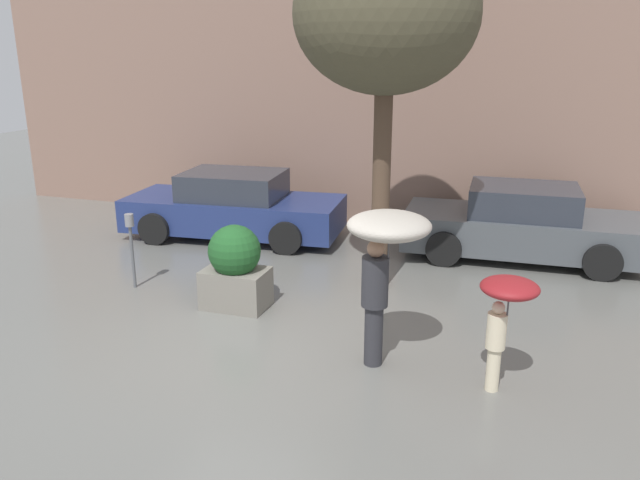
% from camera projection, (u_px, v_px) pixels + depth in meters
% --- Properties ---
extents(ground_plane, '(40.00, 40.00, 0.00)m').
position_uv_depth(ground_plane, '(240.00, 346.00, 8.19)').
color(ground_plane, slate).
extents(building_facade, '(18.00, 0.30, 6.00)m').
position_uv_depth(building_facade, '(367.00, 86.00, 13.21)').
color(building_facade, '#8C6B5B').
rests_on(building_facade, ground).
extents(planter_box, '(0.96, 0.78, 1.28)m').
position_uv_depth(planter_box, '(235.00, 267.00, 9.26)').
color(planter_box, gray).
rests_on(planter_box, ground).
extents(person_adult, '(0.98, 0.98, 1.94)m').
position_uv_depth(person_adult, '(385.00, 246.00, 7.27)').
color(person_adult, '#2D2D33').
rests_on(person_adult, ground).
extents(person_child, '(0.64, 0.64, 1.37)m').
position_uv_depth(person_child, '(505.00, 305.00, 6.80)').
color(person_child, beige).
rests_on(person_child, ground).
extents(parked_car_near, '(4.53, 2.25, 1.36)m').
position_uv_depth(parked_car_near, '(234.00, 207.00, 12.82)').
color(parked_car_near, navy).
rests_on(parked_car_near, ground).
extents(parked_car_far, '(4.30, 2.08, 1.36)m').
position_uv_depth(parked_car_far, '(521.00, 225.00, 11.52)').
color(parked_car_far, '#4C5156').
rests_on(parked_car_far, ground).
extents(street_tree, '(2.73, 2.73, 5.39)m').
position_uv_depth(street_tree, '(386.00, 17.00, 9.04)').
color(street_tree, brown).
rests_on(street_tree, ground).
extents(parking_meter, '(0.14, 0.14, 1.24)m').
position_uv_depth(parking_meter, '(131.00, 235.00, 9.96)').
color(parking_meter, '#595B60').
rests_on(parking_meter, ground).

